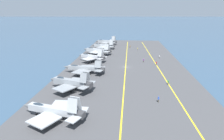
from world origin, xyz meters
The scene contains 18 objects.
ground_plane centered at (0.00, 0.00, 0.00)m, with size 2000.00×2000.00×0.00m, color #334C66.
carrier_deck centered at (0.00, 0.00, 0.20)m, with size 171.49×52.00×0.40m, color #424244.
deck_stripe_foul_line centered at (0.00, -14.30, 0.40)m, with size 154.35×0.36×0.01m, color yellow.
deck_stripe_centerline centered at (0.00, 0.00, 0.40)m, with size 154.35×0.36×0.01m, color yellow.
parked_jet_second centered at (-46.23, 15.37, 2.63)m, with size 13.21×16.18×6.11m.
parked_jet_third centered at (-28.97, 16.45, 3.10)m, with size 13.07×15.49×6.57m.
parked_jet_fourth centered at (-11.11, 16.00, 2.59)m, with size 13.68×17.27×5.61m.
parked_jet_fifth centered at (8.24, 16.63, 2.99)m, with size 11.90×15.14×6.72m.
parked_jet_sixth centered at (25.89, 16.69, 2.84)m, with size 12.52×17.35×6.32m.
parked_jet_seventh centered at (43.33, 15.35, 2.67)m, with size 14.04×15.85×6.35m.
parked_jet_eighth centered at (61.06, 15.59, 2.76)m, with size 12.49×16.47×6.53m.
crew_brown_vest centered at (49.05, -2.01, 1.40)m, with size 0.41×0.46×1.81m.
crew_green_vest centered at (-21.17, -14.71, 1.38)m, with size 0.41×0.46×1.77m.
crew_white_vest centered at (18.73, -17.38, 1.36)m, with size 0.44×0.37×1.75m.
crew_blue_vest centered at (-35.29, -9.59, 1.39)m, with size 0.28×0.40×1.81m.
crew_red_vest centered at (4.35, -13.96, 1.36)m, with size 0.42×0.46×1.75m.
crew_yellow_vest centered at (41.09, -6.74, 1.31)m, with size 0.45×0.38×1.66m.
crew_purple_vest centered at (9.67, -8.51, 1.39)m, with size 0.45×0.45×1.80m.
Camera 1 is at (-85.78, -1.32, 24.13)m, focal length 32.00 mm.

